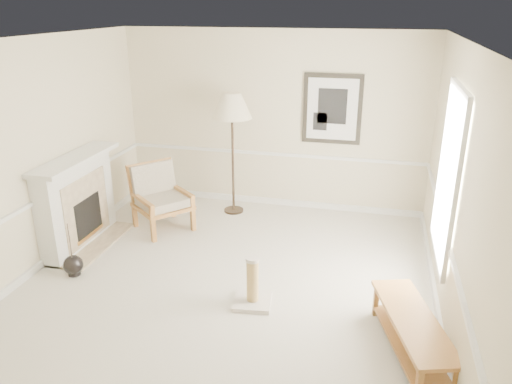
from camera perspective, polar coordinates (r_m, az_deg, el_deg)
ground at (r=6.28m, az=-3.47°, el=-10.54°), size 5.50×5.50×0.00m
room at (r=5.57m, az=-2.29°, el=6.28°), size 5.04×5.54×2.92m
fireplace at (r=7.43m, az=-19.70°, el=-1.10°), size 0.64×1.64×1.31m
floor_vase at (r=6.82m, az=-20.15°, el=-7.88°), size 0.25×0.25×0.73m
armchair at (r=7.74m, az=-11.04°, el=-0.23°), size 1.09×1.08×0.99m
floor_lamp at (r=7.83m, az=-2.76°, el=9.44°), size 0.67×0.67×1.97m
bench at (r=5.28m, az=17.41°, el=-14.80°), size 0.83×1.50×0.41m
scratching_post at (r=5.82m, az=-0.40°, el=-11.07°), size 0.47×0.47×0.60m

